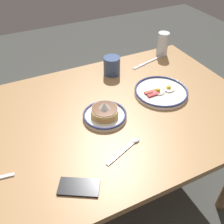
% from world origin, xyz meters
% --- Properties ---
extents(ground_plane, '(6.00, 6.00, 0.00)m').
position_xyz_m(ground_plane, '(0.00, 0.00, 0.00)').
color(ground_plane, '#3B3D39').
extents(dining_table, '(1.48, 0.93, 0.72)m').
position_xyz_m(dining_table, '(0.00, 0.00, 0.64)').
color(dining_table, '#9B7247').
rests_on(dining_table, ground_plane).
extents(plate_near_main, '(0.20, 0.20, 0.09)m').
position_xyz_m(plate_near_main, '(-0.00, 0.02, 0.75)').
color(plate_near_main, silver).
rests_on(plate_near_main, dining_table).
extents(plate_center_pancakes, '(0.28, 0.28, 0.04)m').
position_xyz_m(plate_center_pancakes, '(-0.34, -0.02, 0.74)').
color(plate_center_pancakes, white).
rests_on(plate_center_pancakes, dining_table).
extents(coffee_mug, '(0.09, 0.13, 0.10)m').
position_xyz_m(coffee_mug, '(-0.20, -0.31, 0.78)').
color(coffee_mug, '#334772').
rests_on(coffee_mug, dining_table).
extents(drinking_glass, '(0.07, 0.07, 0.15)m').
position_xyz_m(drinking_glass, '(-0.59, -0.38, 0.79)').
color(drinking_glass, silver).
rests_on(drinking_glass, dining_table).
extents(cell_phone, '(0.16, 0.13, 0.01)m').
position_xyz_m(cell_phone, '(0.24, 0.32, 0.73)').
color(cell_phone, black).
rests_on(cell_phone, dining_table).
extents(butter_knife, '(0.23, 0.07, 0.01)m').
position_xyz_m(butter_knife, '(-0.45, -0.33, 0.73)').
color(butter_knife, silver).
rests_on(butter_knife, dining_table).
extents(tea_spoon, '(0.18, 0.08, 0.01)m').
position_xyz_m(tea_spoon, '(-0.01, 0.23, 0.73)').
color(tea_spoon, silver).
rests_on(tea_spoon, dining_table).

